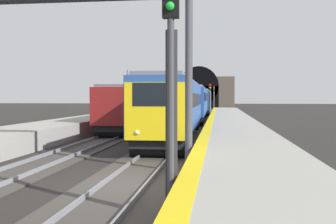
{
  "coord_description": "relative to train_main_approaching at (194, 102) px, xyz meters",
  "views": [
    {
      "loc": [
        -12.73,
        -3.01,
        2.93
      ],
      "look_at": [
        10.36,
        -0.05,
        2.04
      ],
      "focal_mm": 42.89,
      "sensor_mm": 36.0,
      "label": 1
    }
  ],
  "objects": [
    {
      "name": "railway_signal_far",
      "position": [
        34.95,
        -1.89,
        0.81
      ],
      "size": [
        0.39,
        0.38,
        5.22
      ],
      "rotation": [
        0.0,
        0.0,
        3.14
      ],
      "color": "#4C4C54",
      "rests_on": "ground_plane"
    },
    {
      "name": "train_adjacent_platform",
      "position": [
        -0.94,
        4.6,
        -0.17
      ],
      "size": [
        41.47,
        3.44,
        4.7
      ],
      "rotation": [
        0.0,
        0.0,
        0.03
      ],
      "color": "maroon",
      "rests_on": "ground_plane"
    },
    {
      "name": "platform_right",
      "position": [
        -35.25,
        -3.97,
        -1.8
      ],
      "size": [
        112.0,
        3.81,
        1.1
      ],
      "primitive_type": "cube",
      "color": "#9E9B93",
      "rests_on": "ground_plane"
    },
    {
      "name": "overhead_signal_gantry",
      "position": [
        -32.98,
        2.3,
        3.27
      ],
      "size": [
        0.7,
        8.62,
        7.49
      ],
      "color": "#3F3F47",
      "rests_on": "ground_plane"
    },
    {
      "name": "railway_signal_mid",
      "position": [
        0.55,
        -1.89,
        0.34
      ],
      "size": [
        0.39,
        0.38,
        4.52
      ],
      "rotation": [
        0.0,
        0.0,
        3.14
      ],
      "color": "#4C4C54",
      "rests_on": "ground_plane"
    },
    {
      "name": "tunnel_portal",
      "position": [
        57.5,
        2.3,
        1.77
      ],
      "size": [
        2.8,
        18.36,
        10.86
      ],
      "color": "#51473D",
      "rests_on": "ground_plane"
    },
    {
      "name": "train_main_approaching",
      "position": [
        0.0,
        0.0,
        0.0
      ],
      "size": [
        60.51,
        3.11,
        4.11
      ],
      "rotation": [
        0.0,
        0.0,
        3.15
      ],
      "color": "#264C99",
      "rests_on": "ground_plane"
    },
    {
      "name": "platform_right_edge_strip",
      "position": [
        -35.25,
        -2.32,
        -1.24
      ],
      "size": [
        112.0,
        0.5,
        0.01
      ],
      "primitive_type": "cube",
      "color": "yellow",
      "rests_on": "platform_right"
    },
    {
      "name": "track_main_line",
      "position": [
        -35.25,
        0.0,
        -2.3
      ],
      "size": [
        160.0,
        3.17,
        0.21
      ],
      "color": "#423D38",
      "rests_on": "ground_plane"
    },
    {
      "name": "catenary_mast_near",
      "position": [
        11.88,
        10.85,
        1.27
      ],
      "size": [
        0.22,
        2.06,
        7.02
      ],
      "color": "#595B60",
      "rests_on": "ground_plane"
    },
    {
      "name": "ground_plane",
      "position": [
        -35.25,
        0.0,
        -2.34
      ],
      "size": [
        320.0,
        320.0,
        0.0
      ],
      "primitive_type": "plane",
      "color": "#282623"
    },
    {
      "name": "railway_signal_near",
      "position": [
        -38.78,
        -1.89,
        1.12
      ],
      "size": [
        0.39,
        0.38,
        5.78
      ],
      "rotation": [
        0.0,
        0.0,
        3.14
      ],
      "color": "#38383D",
      "rests_on": "ground_plane"
    }
  ]
}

